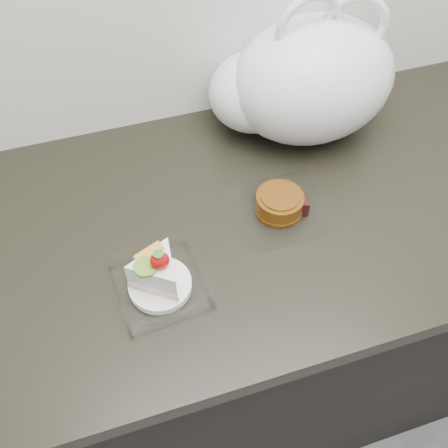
% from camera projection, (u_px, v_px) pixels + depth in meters
% --- Properties ---
extents(counter, '(2.04, 0.64, 0.90)m').
position_uv_depth(counter, '(274.00, 312.00, 1.31)').
color(counter, black).
rests_on(counter, ground).
extents(cake_tray, '(0.15, 0.15, 0.11)m').
position_uv_depth(cake_tray, '(159.00, 279.00, 0.82)').
color(cake_tray, white).
rests_on(cake_tray, counter).
extents(mooncake_wrap, '(0.18, 0.17, 0.04)m').
position_uv_depth(mooncake_wrap, '(280.00, 205.00, 0.93)').
color(mooncake_wrap, white).
rests_on(mooncake_wrap, counter).
extents(plastic_bag, '(0.39, 0.29, 0.31)m').
position_uv_depth(plastic_bag, '(301.00, 82.00, 1.00)').
color(plastic_bag, silver).
rests_on(plastic_bag, counter).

